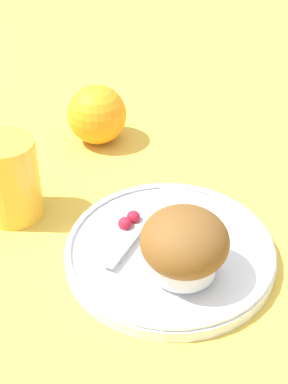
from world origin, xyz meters
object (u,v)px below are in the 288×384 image
butter_knife (140,223)px  muffin (184,245)px  orange_fruit (97,115)px  juice_glass (11,179)px

butter_knife → muffin: bearing=-121.0°
muffin → orange_fruit: (0.15, 0.26, -0.01)m
muffin → juice_glass: juice_glass is taller
orange_fruit → butter_knife: bearing=-124.6°
muffin → orange_fruit: size_ratio=1.05×
orange_fruit → juice_glass: 0.19m
butter_knife → juice_glass: (-0.06, 0.15, 0.03)m
orange_fruit → muffin: bearing=-120.4°
butter_knife → juice_glass: size_ratio=1.50×
butter_knife → orange_fruit: bearing=43.3°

